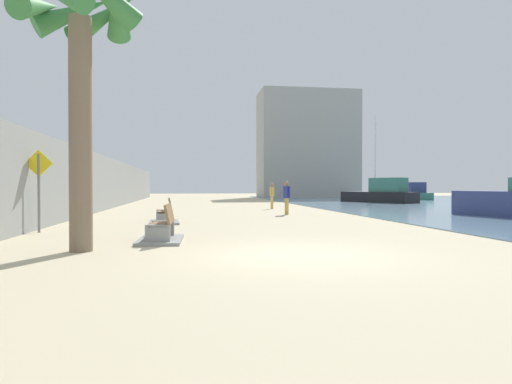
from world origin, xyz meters
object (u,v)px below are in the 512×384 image
Objects in this scene: bench_far at (165,217)px; boat_mid_bay at (410,193)px; pedestrian_sign at (39,181)px; boat_far_right at (381,193)px; palm_tree at (81,37)px; bench_near at (162,232)px; person_walking at (287,195)px; person_standing at (272,194)px.

bench_far is 0.27× the size of boat_mid_bay.
pedestrian_sign is at bearing -140.12° from bench_far.
boat_far_right is 30.41m from pedestrian_sign.
palm_tree is 0.80× the size of boat_mid_bay.
bench_near is 1.27× the size of person_walking.
boat_far_right is at bearing 54.68° from palm_tree.
person_standing is 0.63× the size of pedestrian_sign.
person_standing is (5.91, 16.09, 0.71)m from bench_near.
pedestrian_sign is (-3.70, -3.09, 1.37)m from bench_far.
boat_far_right is (-6.87, -8.23, 0.13)m from boat_mid_bay.
person_walking reaches higher than bench_far.
bench_near is at bearing -118.52° from person_walking.
palm_tree is 19.55m from person_standing.
person_walking is at bearing 58.53° from palm_tree.
boat_far_right reaches higher than bench_far.
person_standing is (0.32, 5.80, -0.04)m from person_walking.
pedestrian_sign reaches higher than person_standing.
bench_near is at bearing -87.92° from bench_far.
palm_tree is 3.75× the size of person_walking.
pedestrian_sign is (-2.26, 4.40, -3.14)m from palm_tree.
boat_mid_bay is at bearing 54.13° from bench_near.
bench_far is at bearing -131.66° from boat_mid_bay.
boat_far_right is at bearing 38.21° from person_standing.
bench_far is at bearing 39.88° from pedestrian_sign.
boat_mid_bay reaches higher than bench_far.
pedestrian_sign is (-9.82, -13.22, 0.66)m from person_standing.
person_standing reaches higher than bench_far.
person_standing is at bearing 86.87° from person_walking.
bench_far is 1.32× the size of person_standing.
boat_far_right is at bearing 51.81° from person_walking.
bench_far is 11.86m from person_standing.
boat_mid_bay is at bearing 47.35° from pedestrian_sign.
boat_mid_bay reaches higher than bench_near.
palm_tree is 0.85× the size of boat_far_right.
bench_near is at bearing -110.17° from person_standing.
pedestrian_sign is at bearing -126.60° from person_standing.
bench_near is at bearing 42.99° from palm_tree.
bench_near is 0.29× the size of boat_far_right.
bench_far is at bearing -121.14° from person_standing.
palm_tree is 14.36m from person_walking.
bench_near is at bearing -36.21° from pedestrian_sign.
bench_far is 0.29× the size of boat_far_right.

